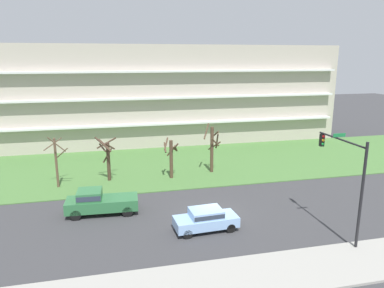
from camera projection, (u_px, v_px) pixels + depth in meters
ground at (212, 217)px, 27.38m from camera, size 160.00×160.00×0.00m
sidewalk_curb_near at (253, 276)px, 19.79m from camera, size 80.00×4.00×0.15m
grass_lawn_strip at (177, 164)px, 40.62m from camera, size 80.00×16.00×0.08m
apartment_building at (160, 94)px, 51.40m from camera, size 49.54×11.02×13.36m
tree_far_left at (56, 160)px, 32.90m from camera, size 2.23×2.13×5.03m
tree_left at (108, 157)px, 34.70m from camera, size 2.06×2.32×4.56m
tree_center at (171, 157)px, 35.52m from camera, size 1.61×1.54×4.08m
tree_right at (212, 147)px, 37.29m from camera, size 1.97×1.75×5.11m
sedan_blue_near_left at (206, 219)px, 25.04m from camera, size 4.50×2.05×1.57m
pickup_green_center_left at (99, 201)px, 27.67m from camera, size 5.50×2.29×1.95m
traffic_signal_mast at (347, 171)px, 23.17m from camera, size 0.90×4.98×6.93m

